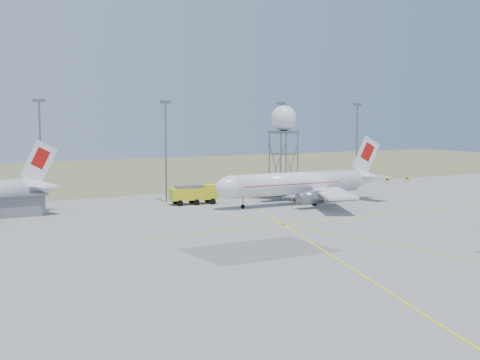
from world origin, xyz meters
TOP-DOWN VIEW (x-y plane):
  - ground at (0.00, 0.00)m, footprint 400.00×400.00m
  - grass_strip at (0.00, 140.00)m, footprint 400.00×120.00m
  - mast_a at (-35.00, 66.00)m, footprint 2.20×0.50m
  - mast_b at (-10.00, 66.00)m, footprint 2.20×0.50m
  - mast_c at (18.00, 66.00)m, footprint 2.20×0.50m
  - mast_d at (40.00, 66.00)m, footprint 2.20×0.50m
  - taxi_sign_near at (55.60, 72.00)m, footprint 1.60×0.17m
  - taxi_sign_far at (62.60, 72.00)m, footprint 1.60×0.17m
  - airliner_main at (11.18, 49.48)m, footprint 39.06×38.00m
  - radar_tower at (14.65, 60.05)m, footprint 5.43×5.43m
  - fire_truck at (-6.49, 59.96)m, footprint 9.84×4.91m

SIDE VIEW (x-z plane):
  - ground at x=0.00m, z-range 0.00..0.00m
  - grass_strip at x=0.00m, z-range 0.00..0.03m
  - taxi_sign_near at x=55.60m, z-range 0.29..1.49m
  - taxi_sign_far at x=62.60m, z-range 0.29..1.49m
  - fire_truck at x=-6.49m, z-range -0.08..3.72m
  - airliner_main at x=11.18m, z-range -2.57..10.72m
  - radar_tower at x=14.65m, z-range 1.20..20.86m
  - mast_a at x=-35.00m, z-range 1.82..22.32m
  - mast_b at x=-10.00m, z-range 1.82..22.32m
  - mast_c at x=18.00m, z-range 1.82..22.32m
  - mast_d at x=40.00m, z-range 1.82..22.32m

